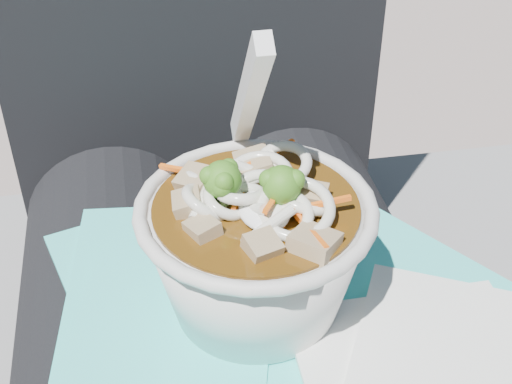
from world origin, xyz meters
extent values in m
cylinder|color=black|center=(0.09, 0.00, 0.57)|extent=(0.16, 0.48, 0.16)
cube|color=#33D5CE|center=(0.08, -0.06, 0.65)|extent=(0.21, 0.20, 0.00)
cube|color=#33D5CE|center=(-0.02, -0.01, 0.65)|extent=(0.16, 0.16, 0.00)
cube|color=#33D5CE|center=(-0.05, 0.05, 0.65)|extent=(0.18, 0.18, 0.00)
cube|color=#33D5CE|center=(-0.03, 0.03, 0.66)|extent=(0.20, 0.20, 0.00)
cube|color=#33D5CE|center=(-0.01, -0.01, 0.66)|extent=(0.16, 0.14, 0.00)
cube|color=#33D5CE|center=(0.00, -0.04, 0.66)|extent=(0.20, 0.22, 0.00)
cube|color=#33D5CE|center=(0.06, 0.00, 0.66)|extent=(0.26, 0.27, 0.00)
cube|color=#33D5CE|center=(0.01, -0.02, 0.66)|extent=(0.16, 0.21, 0.00)
cube|color=#33D5CE|center=(-0.01, -0.02, 0.66)|extent=(0.14, 0.18, 0.00)
cube|color=#33D5CE|center=(-0.04, 0.00, 0.67)|extent=(0.16, 0.17, 0.00)
cube|color=white|center=(0.09, -0.09, 0.67)|extent=(0.14, 0.14, 0.00)
cube|color=white|center=(0.12, -0.07, 0.67)|extent=(0.15, 0.15, 0.00)
torus|color=silver|center=(0.01, -0.01, 0.75)|extent=(0.15, 0.15, 0.01)
cylinder|color=#412709|center=(0.01, -0.01, 0.74)|extent=(0.12, 0.12, 0.01)
torus|color=silver|center=(-0.02, 0.02, 0.75)|extent=(0.04, 0.04, 0.03)
torus|color=silver|center=(0.03, -0.03, 0.76)|extent=(0.05, 0.05, 0.02)
torus|color=silver|center=(0.02, -0.03, 0.75)|extent=(0.04, 0.04, 0.03)
torus|color=silver|center=(0.00, -0.01, 0.76)|extent=(0.04, 0.04, 0.02)
torus|color=silver|center=(0.04, -0.01, 0.75)|extent=(0.05, 0.05, 0.03)
torus|color=silver|center=(0.01, 0.01, 0.75)|extent=(0.06, 0.06, 0.02)
torus|color=silver|center=(-0.02, -0.01, 0.75)|extent=(0.03, 0.04, 0.03)
torus|color=silver|center=(0.03, 0.02, 0.76)|extent=(0.05, 0.05, 0.02)
torus|color=silver|center=(0.01, -0.01, 0.75)|extent=(0.06, 0.06, 0.03)
torus|color=silver|center=(-0.01, -0.01, 0.75)|extent=(0.04, 0.04, 0.02)
torus|color=silver|center=(0.01, -0.01, 0.75)|extent=(0.05, 0.06, 0.04)
cylinder|color=silver|center=(-0.02, -0.01, 0.75)|extent=(0.02, 0.03, 0.01)
cylinder|color=silver|center=(0.01, 0.02, 0.75)|extent=(0.03, 0.01, 0.02)
cylinder|color=silver|center=(0.02, 0.02, 0.75)|extent=(0.03, 0.03, 0.01)
cylinder|color=silver|center=(0.00, 0.01, 0.75)|extent=(0.03, 0.02, 0.02)
cylinder|color=silver|center=(0.00, -0.02, 0.75)|extent=(0.02, 0.03, 0.02)
cylinder|color=silver|center=(0.01, -0.04, 0.75)|extent=(0.03, 0.01, 0.02)
cylinder|color=silver|center=(0.01, 0.01, 0.75)|extent=(0.03, 0.02, 0.02)
cylinder|color=#78AD53|center=(0.02, -0.02, 0.75)|extent=(0.01, 0.01, 0.01)
sphere|color=#296316|center=(0.02, -0.02, 0.76)|extent=(0.02, 0.02, 0.02)
sphere|color=#296316|center=(0.03, -0.02, 0.77)|extent=(0.01, 0.01, 0.01)
sphere|color=#296316|center=(0.03, -0.02, 0.77)|extent=(0.01, 0.01, 0.01)
sphere|color=#296316|center=(0.02, -0.01, 0.77)|extent=(0.01, 0.01, 0.01)
sphere|color=#296316|center=(0.01, -0.01, 0.77)|extent=(0.01, 0.01, 0.01)
cylinder|color=#78AD53|center=(-0.01, 0.00, 0.75)|extent=(0.01, 0.01, 0.01)
sphere|color=#296316|center=(-0.01, 0.00, 0.76)|extent=(0.02, 0.02, 0.02)
sphere|color=#296316|center=(-0.01, -0.01, 0.77)|extent=(0.01, 0.01, 0.01)
sphere|color=#296316|center=(-0.02, 0.00, 0.77)|extent=(0.01, 0.01, 0.01)
sphere|color=#296316|center=(-0.01, 0.00, 0.77)|extent=(0.01, 0.01, 0.01)
sphere|color=#296316|center=(-0.01, -0.01, 0.77)|extent=(0.01, 0.01, 0.01)
cube|color=orange|center=(0.03, -0.04, 0.75)|extent=(0.01, 0.05, 0.01)
cube|color=orange|center=(0.02, -0.02, 0.76)|extent=(0.02, 0.03, 0.01)
cube|color=orange|center=(0.00, 0.00, 0.75)|extent=(0.02, 0.03, 0.01)
cube|color=orange|center=(-0.03, 0.02, 0.76)|extent=(0.04, 0.03, 0.01)
cube|color=orange|center=(0.04, -0.03, 0.76)|extent=(0.05, 0.01, 0.01)
cube|color=orange|center=(0.02, -0.02, 0.75)|extent=(0.01, 0.03, 0.00)
cube|color=orange|center=(0.02, 0.03, 0.76)|extent=(0.04, 0.03, 0.00)
cube|color=#8F7250|center=(0.04, -0.01, 0.75)|extent=(0.02, 0.02, 0.01)
cube|color=#8F7250|center=(0.03, 0.02, 0.75)|extent=(0.01, 0.02, 0.01)
cube|color=#8F7250|center=(0.01, 0.02, 0.75)|extent=(0.02, 0.03, 0.02)
cube|color=#8F7250|center=(-0.02, 0.02, 0.75)|extent=(0.03, 0.03, 0.02)
cube|color=#8F7250|center=(-0.03, -0.01, 0.75)|extent=(0.02, 0.02, 0.01)
cube|color=#8F7250|center=(-0.03, -0.03, 0.75)|extent=(0.02, 0.02, 0.01)
cube|color=#8F7250|center=(0.00, -0.05, 0.75)|extent=(0.02, 0.02, 0.01)
cube|color=#8F7250|center=(0.03, -0.05, 0.75)|extent=(0.03, 0.03, 0.02)
ellipsoid|color=white|center=(0.01, -0.02, 0.75)|extent=(0.03, 0.04, 0.01)
cube|color=white|center=(0.01, 0.02, 0.80)|extent=(0.01, 0.09, 0.11)
camera|label=1|loc=(-0.06, -0.34, 1.00)|focal=50.00mm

